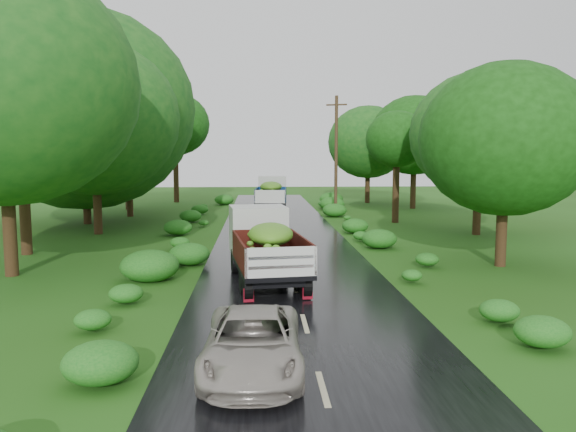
{
  "coord_description": "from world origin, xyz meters",
  "views": [
    {
      "loc": [
        -1.17,
        -13.88,
        4.33
      ],
      "look_at": [
        0.09,
        9.74,
        1.7
      ],
      "focal_mm": 35.0,
      "sensor_mm": 36.0,
      "label": 1
    }
  ],
  "objects": [
    {
      "name": "trees_left",
      "position": [
        -10.58,
        20.06,
        6.51
      ],
      "size": [
        7.62,
        34.41,
        9.35
      ],
      "color": "black",
      "rests_on": "ground"
    },
    {
      "name": "truck_far",
      "position": [
        -0.15,
        28.28,
        1.46
      ],
      "size": [
        2.53,
        6.27,
        2.58
      ],
      "rotation": [
        0.0,
        0.0,
        -0.06
      ],
      "color": "black",
      "rests_on": "ground"
    },
    {
      "name": "ground",
      "position": [
        0.0,
        0.0,
        0.0
      ],
      "size": [
        120.0,
        120.0,
        0.0
      ],
      "primitive_type": "plane",
      "color": "#1E420E",
      "rests_on": "ground"
    },
    {
      "name": "road_lines",
      "position": [
        0.0,
        6.0,
        0.02
      ],
      "size": [
        0.12,
        69.6,
        0.0
      ],
      "color": "#BFB78C",
      "rests_on": "road"
    },
    {
      "name": "car",
      "position": [
        -1.3,
        -3.07,
        0.6
      ],
      "size": [
        2.03,
        4.22,
        1.16
      ],
      "primitive_type": "imported",
      "rotation": [
        0.0,
        0.0,
        -0.03
      ],
      "color": "#A89F96",
      "rests_on": "road"
    },
    {
      "name": "shrubs",
      "position": [
        0.0,
        14.0,
        0.35
      ],
      "size": [
        11.9,
        44.0,
        0.7
      ],
      "color": "#176219",
      "rests_on": "ground"
    },
    {
      "name": "truck_near",
      "position": [
        -0.95,
        4.8,
        1.37
      ],
      "size": [
        2.78,
        5.99,
        2.42
      ],
      "rotation": [
        0.0,
        0.0,
        0.13
      ],
      "color": "black",
      "rests_on": "ground"
    },
    {
      "name": "road",
      "position": [
        0.0,
        5.0,
        0.01
      ],
      "size": [
        6.5,
        80.0,
        0.02
      ],
      "primitive_type": "cube",
      "color": "black",
      "rests_on": "ground"
    },
    {
      "name": "utility_pole",
      "position": [
        4.25,
        25.0,
        4.27
      ],
      "size": [
        1.39,
        0.63,
        8.3
      ],
      "rotation": [
        0.0,
        0.0,
        -0.38
      ],
      "color": "#382616",
      "rests_on": "ground"
    },
    {
      "name": "trees_right",
      "position": [
        9.42,
        22.11,
        5.28
      ],
      "size": [
        6.87,
        31.99,
        7.45
      ],
      "color": "black",
      "rests_on": "ground"
    }
  ]
}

